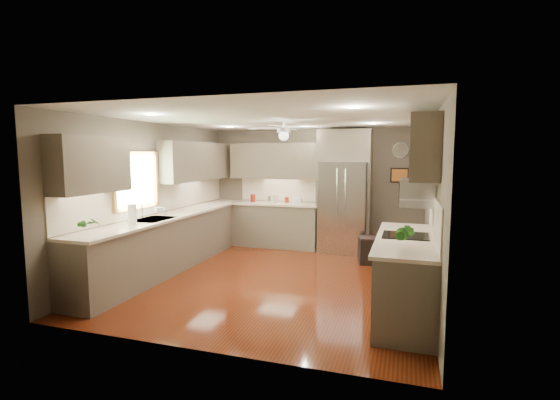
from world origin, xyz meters
The scene contains 28 objects.
floor centered at (0.00, 0.00, 0.00)m, with size 5.00×5.00×0.00m, color #451709.
ceiling centered at (0.00, 0.00, 2.50)m, with size 5.00×5.00×0.00m, color white.
wall_back centered at (0.00, 2.50, 1.25)m, with size 4.50×4.50×0.00m, color brown.
wall_front centered at (0.00, -2.50, 1.25)m, with size 4.50×4.50×0.00m, color brown.
wall_left centered at (-2.25, 0.00, 1.25)m, with size 5.00×5.00×0.00m, color brown.
wall_right centered at (2.25, 0.00, 1.25)m, with size 5.00×5.00×0.00m, color brown.
canister_a centered at (-1.29, 2.20, 1.02)m, with size 0.11×0.11×0.17m, color maroon.
canister_b centered at (-0.92, 2.22, 1.01)m, with size 0.09×0.09×0.13m, color silver.
canister_c centered at (-0.77, 2.20, 1.03)m, with size 0.11×0.11×0.17m, color tan.
canister_d centered at (-0.53, 2.25, 1.00)m, with size 0.08×0.08×0.13m, color maroon.
soap_bottle centered at (-2.08, -0.10, 1.03)m, with size 0.08×0.09×0.19m, color white.
potted_plant_left centered at (-1.96, -1.80, 1.08)m, with size 0.15×0.10×0.29m, color #1E5317.
potted_plant_right centered at (1.91, -1.43, 1.11)m, with size 0.18×0.15×0.33m, color #1E5317.
bowl centered at (-0.28, 2.21, 0.97)m, with size 0.22×0.22×0.05m, color tan.
left_run centered at (-1.95, 0.15, 0.48)m, with size 0.65×4.70×1.45m.
back_run centered at (-0.72, 2.20, 0.48)m, with size 1.85×0.65×1.45m.
uppers centered at (-0.74, 0.71, 1.87)m, with size 4.50×4.70×0.95m.
window centered at (-2.22, -0.50, 1.55)m, with size 0.05×1.12×0.92m.
sink centered at (-1.93, -0.50, 0.91)m, with size 0.50×0.70×0.32m.
refrigerator centered at (0.70, 2.16, 1.19)m, with size 1.06×0.75×2.45m.
right_run centered at (1.93, -0.80, 0.48)m, with size 0.70×2.20×1.45m.
microwave centered at (2.03, -0.55, 1.48)m, with size 0.43×0.55×0.34m.
ceiling_fan centered at (0.00, 0.30, 2.33)m, with size 1.18×1.18×0.32m.
recessed_lights centered at (-0.04, 0.40, 2.49)m, with size 2.84×3.14×0.01m.
wall_clock centered at (1.75, 2.48, 2.05)m, with size 0.30×0.03×0.30m.
framed_print centered at (1.75, 2.48, 1.55)m, with size 0.36×0.03×0.30m.
stool centered at (1.30, 1.41, 0.24)m, with size 0.49×0.49×0.48m.
paper_towel centered at (-1.96, -0.95, 1.08)m, with size 0.13×0.13×0.31m.
Camera 1 is at (1.92, -5.95, 1.95)m, focal length 26.00 mm.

